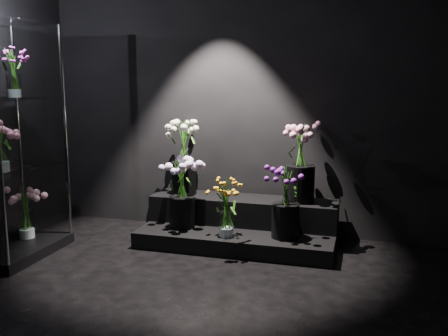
% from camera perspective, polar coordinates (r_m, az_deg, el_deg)
% --- Properties ---
extents(floor, '(4.00, 4.00, 0.00)m').
position_cam_1_polar(floor, '(3.36, -6.49, -16.81)').
color(floor, black).
rests_on(floor, ground).
extents(wall_back, '(4.00, 0.00, 4.00)m').
position_cam_1_polar(wall_back, '(4.90, 2.24, 8.79)').
color(wall_back, black).
rests_on(wall_back, floor).
extents(display_riser, '(1.79, 0.79, 0.40)m').
position_cam_1_polar(display_riser, '(4.73, 1.86, -6.45)').
color(display_riser, black).
rests_on(display_riser, floor).
extents(display_case, '(0.54, 0.90, 1.99)m').
position_cam_1_polar(display_case, '(4.57, -23.27, 2.74)').
color(display_case, black).
rests_on(display_case, floor).
extents(bouquet_orange_bells, '(0.32, 0.32, 0.54)m').
position_cam_1_polar(bouquet_orange_bells, '(4.36, 0.23, -4.37)').
color(bouquet_orange_bells, white).
rests_on(bouquet_orange_bells, display_riser).
extents(bouquet_lilac, '(0.44, 0.44, 0.65)m').
position_cam_1_polar(bouquet_lilac, '(4.62, -4.85, -2.32)').
color(bouquet_lilac, black).
rests_on(bouquet_lilac, display_riser).
extents(bouquet_purple, '(0.33, 0.33, 0.63)m').
position_cam_1_polar(bouquet_purple, '(4.35, 7.08, -3.50)').
color(bouquet_purple, black).
rests_on(bouquet_purple, display_riser).
extents(bouquet_cream_roses, '(0.47, 0.47, 0.72)m').
position_cam_1_polar(bouquet_cream_roses, '(4.88, -4.66, 1.82)').
color(bouquet_cream_roses, black).
rests_on(bouquet_cream_roses, display_riser).
extents(bouquet_pink_roses, '(0.41, 0.41, 0.71)m').
position_cam_1_polar(bouquet_pink_roses, '(4.61, 8.72, 1.03)').
color(bouquet_pink_roses, black).
rests_on(bouquet_pink_roses, display_riser).
extents(bouquet_case_magenta, '(0.27, 0.27, 0.41)m').
position_cam_1_polar(bouquet_case_magenta, '(4.63, -22.97, 10.06)').
color(bouquet_case_magenta, white).
rests_on(bouquet_case_magenta, display_case).
extents(bouquet_case_base_pink, '(0.39, 0.39, 0.47)m').
position_cam_1_polar(bouquet_case_base_pink, '(4.85, -21.74, -4.62)').
color(bouquet_case_base_pink, white).
rests_on(bouquet_case_base_pink, display_case).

